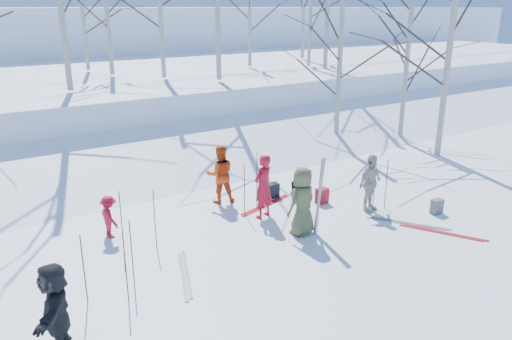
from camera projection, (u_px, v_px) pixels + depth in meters
ground at (293, 241)px, 11.32m from camera, size 120.00×120.00×0.00m
snow_ramp at (166, 160)px, 16.81m from camera, size 70.00×9.49×4.12m
snow_plateau at (81, 94)px, 24.45m from camera, size 70.00×18.00×2.20m
far_hill at (9, 46)px, 40.74m from camera, size 90.00×30.00×6.00m
skier_olive_center at (302, 201)px, 11.45m from camera, size 0.88×0.65×1.63m
skier_red_north at (263, 186)px, 12.39m from camera, size 0.69×0.55×1.64m
skier_redor_behind at (220, 174)px, 13.36m from camera, size 0.94×0.84×1.59m
skier_red_seated at (109, 217)px, 11.39m from camera, size 0.45×0.69×1.01m
skier_cream_east at (370, 183)px, 12.82m from camera, size 0.95×0.55×1.52m
skier_grey_west at (55, 309)px, 7.47m from camera, size 0.88×1.47×1.51m
dog at (299, 192)px, 13.60m from camera, size 0.45×0.66×0.51m
upright_ski_left at (319, 197)px, 11.33m from camera, size 0.08×0.16×1.90m
upright_ski_right at (320, 196)px, 11.39m from camera, size 0.12×0.23×1.89m
ski_pair_b at (443, 233)px, 11.73m from camera, size 1.78×2.07×0.02m
ski_pair_c at (408, 223)px, 12.23m from camera, size 1.93×2.08×0.02m
ski_pair_d at (185, 274)px, 9.91m from camera, size 1.49×2.04×0.02m
ski_pair_e at (266, 205)px, 13.37m from camera, size 1.21×2.01×0.02m
ski_pole_a at (257, 175)px, 13.69m from camera, size 0.02×0.02×1.34m
ski_pole_b at (155, 219)px, 10.85m from camera, size 0.02×0.02×1.34m
ski_pole_c at (386, 185)px, 12.96m from camera, size 0.02×0.02×1.34m
ski_pole_d at (126, 267)px, 8.86m from camera, size 0.02×0.02×1.34m
ski_pole_e at (257, 183)px, 13.05m from camera, size 0.02×0.02×1.34m
ski_pole_f at (84, 270)px, 8.77m from camera, size 0.02×0.02×1.34m
ski_pole_g at (375, 182)px, 13.16m from camera, size 0.02×0.02×1.34m
ski_pole_h at (121, 220)px, 10.81m from camera, size 0.02×0.02×1.34m
ski_pole_i at (132, 253)px, 9.38m from camera, size 0.02×0.02×1.34m
ski_pole_j at (244, 190)px, 12.59m from camera, size 0.02×0.02×1.34m
backpack_red at (322, 196)px, 13.47m from camera, size 0.32×0.22×0.42m
backpack_grey at (437, 206)px, 12.80m from camera, size 0.30×0.20×0.38m
backpack_dark at (272, 190)px, 13.90m from camera, size 0.34×0.24×0.40m
birch_plateau_b at (83, 18)px, 23.13m from camera, size 3.92×3.92×4.74m
birch_plateau_d at (250, 17)px, 24.68m from camera, size 3.97×3.97×4.81m
birch_plateau_h at (160, 6)px, 20.45m from camera, size 4.63×4.63×5.76m
birch_plateau_j at (310, 17)px, 24.63m from camera, size 3.91×3.91×4.73m
birch_plateau_k at (106, 7)px, 21.31m from camera, size 4.59×4.59×5.70m
birch_plateau_l at (304, 5)px, 28.38m from camera, size 4.78×4.78×5.97m
birch_edge_b at (449, 55)px, 16.81m from camera, size 5.54×5.54×7.06m
birch_edge_c at (406, 75)px, 19.05m from camera, size 4.20×4.20×5.14m
birch_edge_e at (339, 75)px, 18.39m from camera, size 4.36×4.36×5.37m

